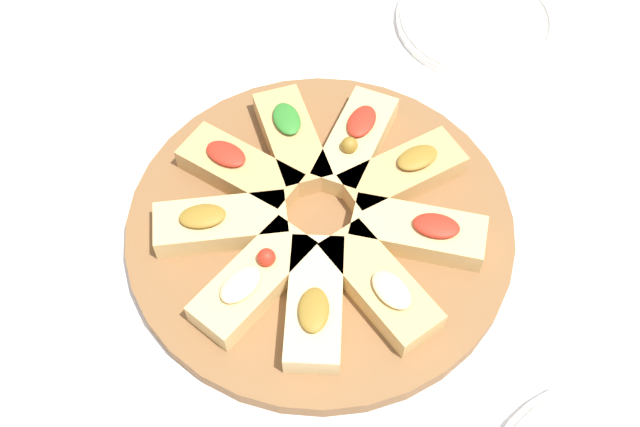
{
  "coord_description": "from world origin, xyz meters",
  "views": [
    {
      "loc": [
        0.33,
        -0.23,
        0.64
      ],
      "look_at": [
        0.0,
        0.0,
        0.03
      ],
      "focal_mm": 42.0,
      "sensor_mm": 36.0,
      "label": 1
    }
  ],
  "objects": [
    {
      "name": "focaccia_slice_6",
      "position": [
        0.01,
        0.1,
        0.03
      ],
      "size": [
        0.06,
        0.13,
        0.03
      ],
      "color": "tan",
      "rests_on": "serving_board"
    },
    {
      "name": "serving_board",
      "position": [
        0.0,
        0.0,
        0.01
      ],
      "size": [
        0.38,
        0.38,
        0.02
      ],
      "primitive_type": "cylinder",
      "color": "brown",
      "rests_on": "ground_plane"
    },
    {
      "name": "focaccia_slice_5",
      "position": [
        0.07,
        0.07,
        0.03
      ],
      "size": [
        0.13,
        0.12,
        0.03
      ],
      "color": "#DBB775",
      "rests_on": "serving_board"
    },
    {
      "name": "focaccia_slice_2",
      "position": [
        0.03,
        -0.09,
        0.03
      ],
      "size": [
        0.08,
        0.14,
        0.04
      ],
      "color": "#DBB775",
      "rests_on": "serving_board"
    },
    {
      "name": "plate_left",
      "position": [
        -0.14,
        0.33,
        0.01
      ],
      "size": [
        0.2,
        0.2,
        0.02
      ],
      "color": "white",
      "rests_on": "ground_plane"
    },
    {
      "name": "focaccia_slice_7",
      "position": [
        -0.05,
        0.08,
        0.03
      ],
      "size": [
        0.11,
        0.13,
        0.04
      ],
      "color": "#DBB775",
      "rests_on": "serving_board"
    },
    {
      "name": "ground_plane",
      "position": [
        0.0,
        0.0,
        0.0
      ],
      "size": [
        3.0,
        3.0,
        0.0
      ],
      "primitive_type": "plane",
      "color": "white"
    },
    {
      "name": "focaccia_slice_4",
      "position": [
        0.1,
        0.0,
        0.03
      ],
      "size": [
        0.13,
        0.05,
        0.03
      ],
      "color": "tan",
      "rests_on": "serving_board"
    },
    {
      "name": "focaccia_slice_8",
      "position": [
        -0.09,
        0.03,
        0.03
      ],
      "size": [
        0.14,
        0.08,
        0.03
      ],
      "color": "tan",
      "rests_on": "serving_board"
    },
    {
      "name": "focaccia_slice_1",
      "position": [
        -0.04,
        -0.09,
        0.03
      ],
      "size": [
        0.1,
        0.14,
        0.03
      ],
      "color": "#DBB775",
      "rests_on": "serving_board"
    },
    {
      "name": "focaccia_slice_0",
      "position": [
        -0.09,
        -0.04,
        0.03
      ],
      "size": [
        0.14,
        0.09,
        0.03
      ],
      "color": "tan",
      "rests_on": "serving_board"
    },
    {
      "name": "focaccia_slice_3",
      "position": [
        0.08,
        -0.06,
        0.03
      ],
      "size": [
        0.13,
        0.12,
        0.03
      ],
      "color": "#E5C689",
      "rests_on": "serving_board"
    }
  ]
}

